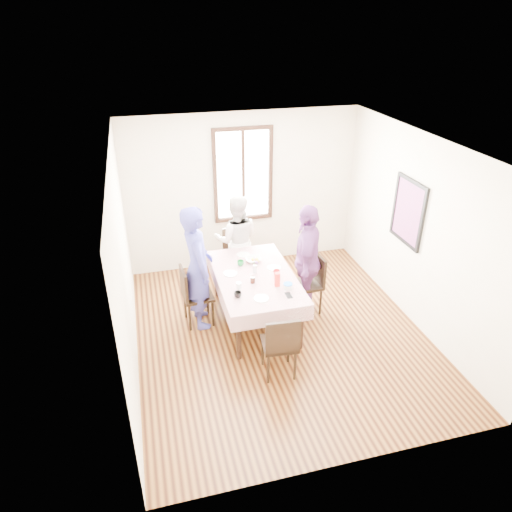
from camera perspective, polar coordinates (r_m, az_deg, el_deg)
The scene contains 31 objects.
ground at distance 6.78m, azimuth 2.96°, elevation -9.40°, with size 4.50×4.50×0.00m, color black.
back_wall at distance 8.05m, azimuth -1.61°, elevation 7.90°, with size 4.00×4.00×0.00m, color beige.
right_wall at distance 6.89m, azimuth 19.36°, elevation 2.69°, with size 4.50×4.50×0.00m, color beige.
window_frame at distance 7.93m, azimuth -1.60°, elevation 9.89°, with size 1.02×0.06×1.62m, color black.
window_pane at distance 7.94m, azimuth -1.62°, elevation 9.91°, with size 0.90×0.02×1.50m, color white.
art_poster at distance 7.03m, azimuth 18.19°, elevation 5.17°, with size 0.04×0.76×0.96m, color red.
dining_table at distance 6.82m, azimuth -0.11°, elevation -5.19°, with size 0.98×1.72×0.75m, color black.
tablecloth at distance 6.62m, azimuth -0.11°, elevation -2.43°, with size 1.10×1.84×0.01m, color #5F0B19.
chair_left at distance 6.79m, azimuth -7.14°, elevation -4.82°, with size 0.42×0.42×0.91m, color black.
chair_right at distance 7.04m, azimuth 6.22°, elevation -3.47°, with size 0.42×0.42×0.91m, color black.
chair_far at distance 7.77m, azimuth -2.29°, elevation -0.09°, with size 0.42×0.42×0.91m, color black.
chair_near at distance 5.86m, azimuth 2.84°, elevation -10.64°, with size 0.42×0.42×0.91m, color black.
person_left at distance 6.56m, azimuth -7.18°, elevation -1.40°, with size 0.67×0.44×1.83m, color #37358B.
person_far at distance 7.61m, azimuth -2.30°, elevation 1.92°, with size 0.75×0.58×1.54m, color silver.
person_right at distance 6.83m, azimuth 6.22°, elevation -0.53°, with size 1.02×0.42×1.74m, color #67336F.
mug_black at distance 6.12m, azimuth -2.25°, elevation -4.75°, with size 0.10×0.10×0.08m, color black.
mug_flag at distance 6.59m, azimuth 2.53°, elevation -2.10°, with size 0.10×0.10×0.09m, color red.
mug_green at distance 6.86m, azimuth -1.92°, elevation -0.86°, with size 0.10×0.10×0.08m, color #0C7226.
serving_bowl at distance 6.97m, azimuth -0.31°, elevation -0.47°, with size 0.24×0.24×0.06m, color white.
juice_carton at distance 6.33m, azimuth 2.62°, elevation -2.90°, with size 0.06×0.06×0.20m, color red.
butter_tub at distance 6.32m, azimuth 3.93°, elevation -3.73°, with size 0.13×0.13×0.06m, color white.
jam_jar at distance 6.42m, azimuth -0.40°, elevation -2.94°, with size 0.07×0.07×0.09m, color black.
drinking_glass at distance 6.29m, azimuth -2.11°, elevation -3.67°, with size 0.07×0.07×0.10m, color silver.
smartphone at distance 6.18m, azimuth 4.03°, elevation -4.82°, with size 0.07×0.15×0.01m, color black.
flower_vase at distance 6.66m, azimuth -0.12°, elevation -1.59°, with size 0.06×0.06×0.12m, color silver.
plate_left at distance 6.66m, azimuth -3.15°, elevation -2.16°, with size 0.20×0.20×0.01m, color white.
plate_right at distance 6.80m, azimuth 2.26°, elevation -1.47°, with size 0.20×0.20×0.01m, color white.
plate_far at distance 7.16m, azimuth -1.57°, elevation 0.16°, with size 0.20×0.20×0.01m, color white.
plate_near at distance 6.10m, azimuth 0.65°, elevation -5.23°, with size 0.20×0.20×0.01m, color white.
butter_lid at distance 6.30m, azimuth 3.94°, elevation -3.43°, with size 0.12×0.12×0.01m, color blue.
flower_bunch at distance 6.61m, azimuth -0.12°, elevation -0.76°, with size 0.09×0.09×0.10m, color yellow, non-canonical shape.
Camera 1 is at (-1.69, -5.12, 4.10)m, focal length 32.61 mm.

